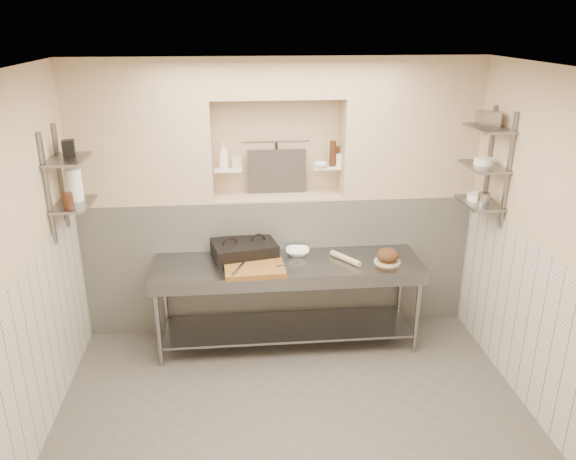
{
  "coord_description": "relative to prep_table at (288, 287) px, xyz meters",
  "views": [
    {
      "loc": [
        -0.42,
        -3.76,
        3.12
      ],
      "look_at": [
        0.02,
        0.9,
        1.35
      ],
      "focal_mm": 35.0,
      "sensor_mm": 36.0,
      "label": 1
    }
  ],
  "objects": [
    {
      "name": "alcove_shelf_left",
      "position": [
        -0.55,
        0.57,
        1.06
      ],
      "size": [
        0.28,
        0.16,
        0.02
      ],
      "primitive_type": "cube",
      "color": "white",
      "rests_on": "backwall_lower"
    },
    {
      "name": "box_left_upper",
      "position": [
        -1.89,
        -0.06,
        1.44
      ],
      "size": [
        0.11,
        0.11,
        0.14
      ],
      "primitive_type": "cube",
      "rotation": [
        0.0,
        0.0,
        0.17
      ],
      "color": "black",
      "rests_on": "wall_shelf_left_upper"
    },
    {
      "name": "tongs",
      "position": [
        -0.48,
        -0.21,
        0.32
      ],
      "size": [
        0.13,
        0.28,
        0.03
      ],
      "primitive_type": "cylinder",
      "rotation": [
        1.57,
        0.0,
        -0.37
      ],
      "color": "gray",
      "rests_on": "cutting_board"
    },
    {
      "name": "jug_left",
      "position": [
        -1.89,
        -0.05,
        1.11
      ],
      "size": [
        0.14,
        0.14,
        0.28
      ],
      "primitive_type": "cylinder",
      "color": "white",
      "rests_on": "wall_shelf_left_lower"
    },
    {
      "name": "shelf_rail_right_a",
      "position": [
        1.93,
        0.07,
        1.21
      ],
      "size": [
        0.03,
        0.03,
        1.05
      ],
      "primitive_type": "cube",
      "color": "slate",
      "rests_on": "wall_right"
    },
    {
      "name": "condiment_b",
      "position": [
        0.51,
        0.56,
        1.2
      ],
      "size": [
        0.06,
        0.06,
        0.26
      ],
      "primitive_type": "cylinder",
      "color": "#391E0F",
      "rests_on": "alcove_shelf_right"
    },
    {
      "name": "bread_board",
      "position": [
        0.96,
        -0.08,
        0.27
      ],
      "size": [
        0.26,
        0.26,
        0.01
      ],
      "primitive_type": "cylinder",
      "color": "tan",
      "rests_on": "prep_table"
    },
    {
      "name": "shelf_rail_left_b",
      "position": [
        -2.02,
        -0.33,
        1.16
      ],
      "size": [
        0.03,
        0.03,
        0.95
      ],
      "primitive_type": "cube",
      "color": "slate",
      "rests_on": "wall_left"
    },
    {
      "name": "bowl_alcove",
      "position": [
        0.38,
        0.52,
        1.09
      ],
      "size": [
        0.18,
        0.18,
        0.05
      ],
      "primitive_type": "imported",
      "rotation": [
        0.0,
        0.0,
        0.28
      ],
      "color": "white",
      "rests_on": "alcove_shelf_right"
    },
    {
      "name": "shelf_rail_left_a",
      "position": [
        -2.02,
        0.07,
        1.16
      ],
      "size": [
        0.03,
        0.03,
        0.95
      ],
      "primitive_type": "cube",
      "color": "slate",
      "rests_on": "wall_left"
    },
    {
      "name": "jar_left",
      "position": [
        -1.89,
        -0.28,
        1.04
      ],
      "size": [
        0.09,
        0.09,
        0.13
      ],
      "primitive_type": "cylinder",
      "color": "#391E0F",
      "rests_on": "wall_shelf_left_lower"
    },
    {
      "name": "alcove_sill",
      "position": [
        -0.05,
        0.57,
        0.77
      ],
      "size": [
        1.3,
        0.4,
        0.02
      ],
      "primitive_type": "cube",
      "color": "#C7AB8A",
      "rests_on": "backwall_lower"
    },
    {
      "name": "mixing_bowl",
      "position": [
        0.12,
        0.2,
        0.29
      ],
      "size": [
        0.27,
        0.27,
        0.06
      ],
      "primitive_type": "imported",
      "rotation": [
        0.0,
        0.0,
        -0.16
      ],
      "color": "white",
      "rests_on": "prep_table"
    },
    {
      "name": "condiment_c",
      "position": [
        0.58,
        0.57,
        1.13
      ],
      "size": [
        0.07,
        0.07,
        0.13
      ],
      "primitive_type": "cylinder",
      "color": "white",
      "rests_on": "alcove_shelf_right"
    },
    {
      "name": "ceiling",
      "position": [
        -0.05,
        -1.18,
        2.21
      ],
      "size": [
        4.0,
        3.9,
        0.1
      ],
      "primitive_type": "cube",
      "color": "silver",
      "rests_on": "ground"
    },
    {
      "name": "wall_right",
      "position": [
        2.0,
        -1.18,
        0.76
      ],
      "size": [
        0.1,
        3.9,
        2.8
      ],
      "primitive_type": "cube",
      "color": "#C7AB8A",
      "rests_on": "ground"
    },
    {
      "name": "wall_shelf_left_lower",
      "position": [
        -1.89,
        -0.13,
        0.96
      ],
      "size": [
        0.3,
        0.5,
        0.02
      ],
      "primitive_type": "cube",
      "color": "slate",
      "rests_on": "wall_left"
    },
    {
      "name": "backwall_lower",
      "position": [
        -0.05,
        0.57,
        0.06
      ],
      "size": [
        4.0,
        0.4,
        1.4
      ],
      "primitive_type": "cube",
      "color": "silver",
      "rests_on": "floor"
    },
    {
      "name": "wall_shelf_right_upper",
      "position": [
        1.79,
        -0.13,
        1.56
      ],
      "size": [
        0.3,
        0.5,
        0.03
      ],
      "primitive_type": "cube",
      "color": "slate",
      "rests_on": "wall_right"
    },
    {
      "name": "alcove_shelf_right",
      "position": [
        0.45,
        0.57,
        1.06
      ],
      "size": [
        0.28,
        0.16,
        0.02
      ],
      "primitive_type": "cube",
      "color": "white",
      "rests_on": "backwall_lower"
    },
    {
      "name": "wainscot_right",
      "position": [
        1.94,
        -1.18,
        0.06
      ],
      "size": [
        0.02,
        3.9,
        1.4
      ],
      "primitive_type": "cube",
      "color": "silver",
      "rests_on": "floor"
    },
    {
      "name": "backwall_pillar_left",
      "position": [
        -1.37,
        0.57,
        1.46
      ],
      "size": [
        1.35,
        0.4,
        1.4
      ],
      "primitive_type": "cube",
      "color": "#C7AB8A",
      "rests_on": "backwall_lower"
    },
    {
      "name": "wainscot_left",
      "position": [
        -2.04,
        -1.18,
        0.06
      ],
      "size": [
        0.02,
        3.9,
        1.4
      ],
      "primitive_type": "cube",
      "color": "silver",
      "rests_on": "floor"
    },
    {
      "name": "cutting_board",
      "position": [
        -0.33,
        -0.16,
        0.28
      ],
      "size": [
        0.58,
        0.42,
        0.05
      ],
      "primitive_type": "cube",
      "rotation": [
        0.0,
        0.0,
        0.05
      ],
      "color": "#925A23",
      "rests_on": "prep_table"
    },
    {
      "name": "splash_panel",
      "position": [
        -0.05,
        0.67,
        1.0
      ],
      "size": [
        0.6,
        0.08,
        0.45
      ],
      "primitive_type": "cube",
      "rotation": [
        -0.14,
        0.0,
        0.0
      ],
      "color": "#383330",
      "rests_on": "alcove_sill"
    },
    {
      "name": "utensil_rail",
      "position": [
        -0.05,
        0.74,
        1.31
      ],
      "size": [
        0.7,
        0.02,
        0.02
      ],
      "primitive_type": "cylinder",
      "rotation": [
        0.0,
        1.57,
        0.0
      ],
      "color": "gray",
      "rests_on": "wall_back"
    },
    {
      "name": "condiment_a",
      "position": [
        0.56,
        0.59,
        1.17
      ],
      "size": [
        0.05,
        0.05,
        0.19
      ],
      "primitive_type": "cylinder",
      "color": "#391E0F",
      "rests_on": "alcove_shelf_right"
    },
    {
      "name": "jar_alcove",
      "position": [
        -0.46,
        0.56,
        1.14
      ],
      "size": [
        0.09,
        0.09,
        0.13
      ],
      "primitive_type": "cube",
      "color": "#C7AB8A",
      "rests_on": "alcove_shelf_left"
    },
    {
      "name": "floor",
      "position": [
        -0.05,
        -1.18,
        -0.69
      ],
      "size": [
        4.0,
        3.9,
        0.1
      ],
      "primitive_type": "cube",
      "color": "#504B47",
      "rests_on": "ground"
    },
    {
      "name": "wall_left",
      "position": [
        -2.1,
        -1.18,
        0.76
      ],
      "size": [
        0.1,
        3.9,
        2.8
      ],
      "primitive_type": "cube",
      "color": "#C7AB8A",
      "rests_on": "ground"
    },
    {
      "name": "basket_right",
      "position": [
        1.79,
        -0.1,
        1.64
      ],
      "size": [
        0.2,
        0.23,
        0.13
      ],
      "primitive_type": "cube",
      "rotation": [
        0.0,
        0.0,
        -0.15
      ],
      "color": "gray",
      "rests_on": "wall_shelf_right_upper"
    },
    {
      "name": "panini_press",
      "position": [
        -0.41,
        0.17,
        0.34
      ],
      "size": [
        0.68,
        0.55,
        0.16
      ],
      "rotation": [
        0.0,
        0.0,
        0.21
      ],
      "color": "black",
      "rests_on": "prep_table"
    },
    {
      "name": "hanging_steel",
      "position": [
        -0.05,
        0.72,
        1.14
      ],
      "size": [
        0.02,
        0.02,
        0.3
      ],
      "primitive_type": "cylinder",
      "color": "black",
      "rests_on": "utensil_rail"
    },
    {
      "name": "bowl_right_mid",
      "position": [
        1.79,
        -0.11,
        1.25
      ],
      "size": [
        0.17,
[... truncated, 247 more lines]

